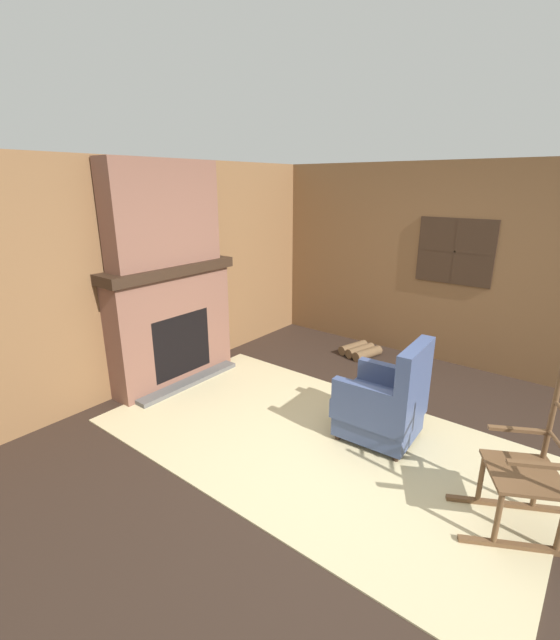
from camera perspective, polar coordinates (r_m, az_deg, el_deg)
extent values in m
plane|color=#2D2119|center=(3.93, 9.50, -17.05)|extent=(14.00, 14.00, 0.00)
cube|color=brown|center=(5.05, -16.01, 5.86)|extent=(0.06, 5.64, 2.49)
cube|color=brown|center=(5.72, 22.76, 6.51)|extent=(5.64, 0.06, 2.49)
cube|color=#382619|center=(5.66, 22.31, 8.45)|extent=(0.91, 0.02, 0.79)
cube|color=silver|center=(5.67, 22.34, 8.46)|extent=(0.87, 0.01, 0.75)
cube|color=#382619|center=(5.66, 22.31, 8.45)|extent=(0.02, 0.02, 0.75)
cube|color=#382619|center=(5.66, 22.31, 8.45)|extent=(0.87, 0.02, 0.02)
cube|color=brown|center=(5.06, -14.13, -1.16)|extent=(0.32, 1.50, 1.27)
cube|color=black|center=(5.02, -13.14, -3.16)|extent=(0.08, 0.78, 0.71)
cube|color=#565451|center=(5.11, -11.93, -8.14)|extent=(0.16, 1.35, 0.06)
cube|color=black|center=(4.88, -14.74, 6.52)|extent=(0.42, 1.60, 0.11)
cube|color=brown|center=(4.81, -15.32, 13.55)|extent=(0.28, 1.32, 1.09)
cube|color=#C6B789|center=(4.05, 4.24, -15.61)|extent=(3.82, 2.17, 0.01)
cube|color=#3D4C75|center=(4.08, 12.94, -12.86)|extent=(0.68, 0.61, 0.24)
cube|color=#3D4C75|center=(4.01, 13.09, -11.02)|extent=(0.71, 0.64, 0.18)
cube|color=#3D4C75|center=(3.77, 17.45, -7.19)|extent=(0.15, 0.62, 0.55)
cube|color=#3D4C75|center=(3.71, 11.43, -10.04)|extent=(0.62, 0.12, 0.20)
cube|color=#3D4C75|center=(4.15, 14.43, -7.15)|extent=(0.62, 0.12, 0.20)
cylinder|color=#332319|center=(4.07, 7.72, -15.18)|extent=(0.05, 0.05, 0.06)
cylinder|color=#332319|center=(4.44, 10.76, -12.24)|extent=(0.05, 0.05, 0.06)
cylinder|color=#332319|center=(3.89, 15.18, -17.36)|extent=(0.05, 0.05, 0.06)
cylinder|color=#332319|center=(4.29, 17.58, -14.03)|extent=(0.05, 0.05, 0.06)
cube|color=brown|center=(3.45, 29.73, -24.82)|extent=(0.72, 0.42, 0.04)
cube|color=brown|center=(3.73, 27.71, -20.95)|extent=(0.72, 0.42, 0.04)
cylinder|color=brown|center=(3.26, 27.06, -22.35)|extent=(0.05, 0.05, 0.38)
cylinder|color=brown|center=(3.55, 25.24, -18.45)|extent=(0.05, 0.05, 0.38)
cylinder|color=brown|center=(3.67, 31.07, -18.14)|extent=(0.05, 0.05, 0.38)
cube|color=brown|center=(3.35, 29.75, -17.39)|extent=(0.60, 0.60, 0.02)
cylinder|color=brown|center=(3.39, 32.64, -10.07)|extent=(0.05, 0.05, 0.78)
cube|color=brown|center=(3.09, 31.55, -16.17)|extent=(0.36, 0.22, 0.02)
cube|color=brown|center=(3.40, 29.23, -12.67)|extent=(0.36, 0.22, 0.02)
cylinder|color=brown|center=(5.99, 9.74, -3.65)|extent=(0.24, 0.46, 0.13)
cylinder|color=brown|center=(5.91, 10.64, -4.01)|extent=(0.24, 0.46, 0.13)
cylinder|color=brown|center=(5.83, 11.58, -4.39)|extent=(0.24, 0.46, 0.13)
ellipsoid|color=#99B29E|center=(4.65, -19.30, 6.93)|extent=(0.10, 0.10, 0.11)
cylinder|color=white|center=(4.62, -19.50, 8.82)|extent=(0.05, 0.05, 0.20)
cube|color=gray|center=(5.10, -11.97, 8.69)|extent=(0.16, 0.27, 0.15)
cube|color=silver|center=(5.03, -11.35, 8.71)|extent=(0.01, 0.04, 0.02)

